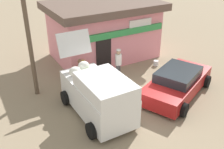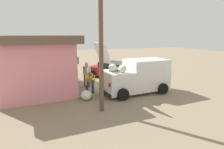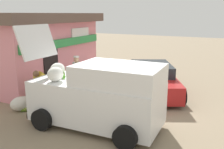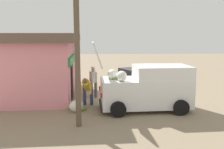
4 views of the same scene
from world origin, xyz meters
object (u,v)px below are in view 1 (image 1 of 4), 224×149
object	(u,v)px
storefront_bar	(104,29)
unloaded_banana_pile	(70,79)
delivery_van	(98,94)
paint_bucket	(156,63)
customer_bending	(87,68)
parked_sedan	(177,82)
vendor_standing	(118,62)

from	to	relation	value
storefront_bar	unloaded_banana_pile	world-z (taller)	storefront_bar
delivery_van	paint_bucket	bearing A→B (deg)	29.77
customer_bending	unloaded_banana_pile	bearing A→B (deg)	151.75
storefront_bar	delivery_van	xyz separation A→B (m)	(-2.93, -5.59, -0.75)
parked_sedan	paint_bucket	world-z (taller)	parked_sedan
vendor_standing	storefront_bar	bearing A→B (deg)	78.37
parked_sedan	paint_bucket	distance (m)	3.24
delivery_van	unloaded_banana_pile	bearing A→B (deg)	93.02
delivery_van	parked_sedan	xyz separation A→B (m)	(4.03, -0.18, -0.38)
delivery_van	vendor_standing	world-z (taller)	delivery_van
vendor_standing	customer_bending	xyz separation A→B (m)	(-1.69, 0.24, -0.09)
customer_bending	paint_bucket	bearing A→B (deg)	1.83
storefront_bar	delivery_van	bearing A→B (deg)	-117.66
parked_sedan	paint_bucket	xyz separation A→B (m)	(0.99, 3.05, -0.45)
unloaded_banana_pile	vendor_standing	bearing A→B (deg)	-14.94
storefront_bar	paint_bucket	size ratio (longest dim) A/B	22.55
unloaded_banana_pile	paint_bucket	bearing A→B (deg)	-3.01
vendor_standing	unloaded_banana_pile	size ratio (longest dim) A/B	1.85
paint_bucket	delivery_van	bearing A→B (deg)	-150.23
storefront_bar	customer_bending	size ratio (longest dim) A/B	4.89
storefront_bar	unloaded_banana_pile	distance (m)	4.23
parked_sedan	customer_bending	bearing A→B (deg)	139.67
vendor_standing	unloaded_banana_pile	xyz separation A→B (m)	(-2.46, 0.66, -0.70)
customer_bending	unloaded_banana_pile	distance (m)	1.07
delivery_van	storefront_bar	bearing A→B (deg)	62.34
storefront_bar	parked_sedan	size ratio (longest dim) A/B	1.41
vendor_standing	customer_bending	bearing A→B (deg)	171.83
parked_sedan	customer_bending	world-z (taller)	customer_bending
storefront_bar	paint_bucket	world-z (taller)	storefront_bar
vendor_standing	paint_bucket	distance (m)	2.86
customer_bending	delivery_van	bearing A→B (deg)	-102.47
storefront_bar	vendor_standing	world-z (taller)	storefront_bar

